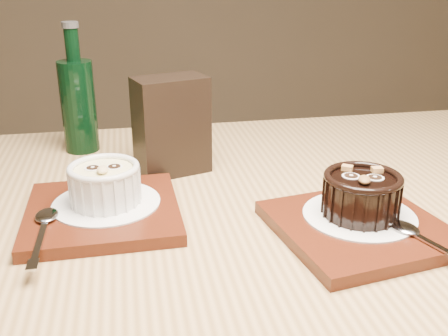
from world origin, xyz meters
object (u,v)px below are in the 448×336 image
object	(u,v)px
condiment_stand	(171,126)
tray_left	(103,212)
tray_right	(359,228)
green_bottle	(78,103)
table	(229,285)
ramekin_dark	(362,193)
ramekin_white	(105,182)

from	to	relation	value
condiment_stand	tray_left	bearing A→B (deg)	-125.67
tray_right	green_bottle	distance (m)	0.48
table	green_bottle	bearing A→B (deg)	122.68
ramekin_dark	green_bottle	xyz separation A→B (m)	(-0.33, 0.34, 0.03)
condiment_stand	table	bearing A→B (deg)	-73.63
ramekin_dark	tray_left	bearing A→B (deg)	-174.98
tray_left	green_bottle	distance (m)	0.27
tray_left	condiment_stand	bearing A→B (deg)	54.33
table	ramekin_white	bearing A→B (deg)	162.79
tray_right	condiment_stand	distance (m)	0.30
condiment_stand	green_bottle	size ratio (longest dim) A/B	0.68
table	ramekin_dark	size ratio (longest dim) A/B	13.54
ramekin_dark	condiment_stand	distance (m)	0.29
condiment_stand	ramekin_dark	bearing A→B (deg)	-47.81
table	condiment_stand	bearing A→B (deg)	106.37
tray_left	condiment_stand	distance (m)	0.18
ramekin_dark	condiment_stand	size ratio (longest dim) A/B	0.63
tray_left	green_bottle	size ratio (longest dim) A/B	0.88
ramekin_white	condiment_stand	xyz separation A→B (m)	(0.09, 0.13, 0.03)
table	condiment_stand	distance (m)	0.24
ramekin_white	green_bottle	bearing A→B (deg)	102.11
ramekin_white	ramekin_dark	distance (m)	0.30
ramekin_dark	ramekin_white	bearing A→B (deg)	-176.70
tray_right	condiment_stand	xyz separation A→B (m)	(-0.19, 0.23, 0.06)
green_bottle	condiment_stand	bearing A→B (deg)	-41.24
tray_right	ramekin_dark	distance (m)	0.04
tray_left	tray_right	world-z (taller)	same
table	ramekin_white	distance (m)	0.20
tray_left	condiment_stand	world-z (taller)	condiment_stand
ramekin_dark	green_bottle	world-z (taller)	green_bottle
table	ramekin_dark	world-z (taller)	ramekin_dark
ramekin_white	condiment_stand	world-z (taller)	condiment_stand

